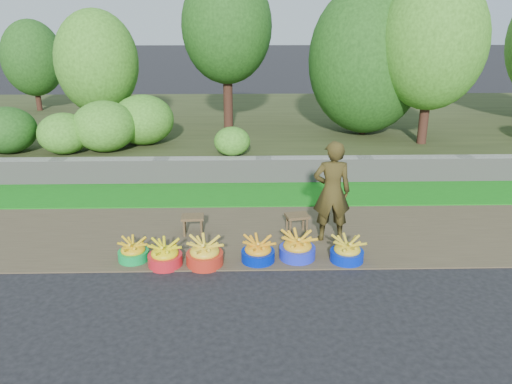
{
  "coord_description": "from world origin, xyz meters",
  "views": [
    {
      "loc": [
        -0.42,
        -6.39,
        3.46
      ],
      "look_at": [
        -0.23,
        1.3,
        0.75
      ],
      "focal_mm": 35.0,
      "sensor_mm": 36.0,
      "label": 1
    }
  ],
  "objects_px": {
    "basin_f": "(347,252)",
    "stool_left": "(193,220)",
    "stool_right": "(297,218)",
    "basin_c": "(205,254)",
    "vendor_woman": "(332,192)",
    "basin_a": "(133,252)",
    "basin_b": "(165,255)",
    "basin_d": "(258,251)",
    "basin_e": "(297,248)"
  },
  "relations": [
    {
      "from": "stool_left",
      "to": "basin_d",
      "type": "bearing_deg",
      "value": -43.03
    },
    {
      "from": "basin_a",
      "to": "stool_left",
      "type": "xyz_separation_m",
      "value": [
        0.8,
        0.92,
        0.13
      ]
    },
    {
      "from": "basin_e",
      "to": "stool_right",
      "type": "xyz_separation_m",
      "value": [
        0.09,
        0.91,
        0.1
      ]
    },
    {
      "from": "basin_c",
      "to": "stool_left",
      "type": "bearing_deg",
      "value": 104.32
    },
    {
      "from": "basin_b",
      "to": "stool_right",
      "type": "height_order",
      "value": "basin_b"
    },
    {
      "from": "basin_b",
      "to": "basin_e",
      "type": "height_order",
      "value": "basin_e"
    },
    {
      "from": "basin_d",
      "to": "basin_f",
      "type": "relative_size",
      "value": 1.01
    },
    {
      "from": "basin_b",
      "to": "stool_left",
      "type": "xyz_separation_m",
      "value": [
        0.31,
        1.08,
        0.11
      ]
    },
    {
      "from": "basin_a",
      "to": "stool_right",
      "type": "distance_m",
      "value": 2.71
    },
    {
      "from": "basin_a",
      "to": "basin_b",
      "type": "height_order",
      "value": "basin_b"
    },
    {
      "from": "basin_e",
      "to": "basin_c",
      "type": "bearing_deg",
      "value": -173.2
    },
    {
      "from": "vendor_woman",
      "to": "basin_a",
      "type": "bearing_deg",
      "value": 13.7
    },
    {
      "from": "basin_a",
      "to": "stool_right",
      "type": "xyz_separation_m",
      "value": [
        2.54,
        0.92,
        0.13
      ]
    },
    {
      "from": "basin_b",
      "to": "vendor_woman",
      "type": "bearing_deg",
      "value": 17.87
    },
    {
      "from": "stool_left",
      "to": "vendor_woman",
      "type": "distance_m",
      "value": 2.33
    },
    {
      "from": "stool_right",
      "to": "vendor_woman",
      "type": "xyz_separation_m",
      "value": [
        0.51,
        -0.26,
        0.56
      ]
    },
    {
      "from": "basin_b",
      "to": "stool_left",
      "type": "relative_size",
      "value": 1.31
    },
    {
      "from": "basin_a",
      "to": "basin_d",
      "type": "relative_size",
      "value": 0.91
    },
    {
      "from": "stool_left",
      "to": "vendor_woman",
      "type": "relative_size",
      "value": 0.23
    },
    {
      "from": "stool_left",
      "to": "basin_b",
      "type": "bearing_deg",
      "value": -105.78
    },
    {
      "from": "basin_b",
      "to": "basin_f",
      "type": "xyz_separation_m",
      "value": [
        2.69,
        0.06,
        -0.0
      ]
    },
    {
      "from": "basin_f",
      "to": "stool_right",
      "type": "height_order",
      "value": "basin_f"
    },
    {
      "from": "stool_right",
      "to": "basin_c",
      "type": "bearing_deg",
      "value": -143.71
    },
    {
      "from": "basin_a",
      "to": "basin_e",
      "type": "relative_size",
      "value": 0.84
    },
    {
      "from": "basin_c",
      "to": "basin_a",
      "type": "bearing_deg",
      "value": 171.7
    },
    {
      "from": "basin_a",
      "to": "stool_left",
      "type": "height_order",
      "value": "stool_left"
    },
    {
      "from": "basin_c",
      "to": "stool_left",
      "type": "height_order",
      "value": "basin_c"
    },
    {
      "from": "basin_f",
      "to": "stool_left",
      "type": "xyz_separation_m",
      "value": [
        -2.38,
        1.02,
        0.11
      ]
    },
    {
      "from": "basin_a",
      "to": "basin_e",
      "type": "xyz_separation_m",
      "value": [
        2.46,
        0.01,
        0.03
      ]
    },
    {
      "from": "stool_left",
      "to": "basin_f",
      "type": "bearing_deg",
      "value": -23.17
    },
    {
      "from": "stool_right",
      "to": "vendor_woman",
      "type": "bearing_deg",
      "value": -27.14
    },
    {
      "from": "basin_a",
      "to": "basin_c",
      "type": "bearing_deg",
      "value": -8.3
    },
    {
      "from": "basin_d",
      "to": "basin_e",
      "type": "height_order",
      "value": "basin_e"
    },
    {
      "from": "stool_left",
      "to": "stool_right",
      "type": "xyz_separation_m",
      "value": [
        1.74,
        0.0,
        0.0
      ]
    },
    {
      "from": "basin_f",
      "to": "vendor_woman",
      "type": "height_order",
      "value": "vendor_woman"
    },
    {
      "from": "stool_left",
      "to": "vendor_woman",
      "type": "height_order",
      "value": "vendor_woman"
    },
    {
      "from": "basin_f",
      "to": "stool_left",
      "type": "distance_m",
      "value": 2.59
    },
    {
      "from": "basin_d",
      "to": "basin_c",
      "type": "bearing_deg",
      "value": -173.8
    },
    {
      "from": "basin_c",
      "to": "basin_d",
      "type": "relative_size",
      "value": 1.09
    },
    {
      "from": "basin_a",
      "to": "basin_e",
      "type": "height_order",
      "value": "basin_e"
    },
    {
      "from": "basin_a",
      "to": "stool_right",
      "type": "height_order",
      "value": "stool_right"
    },
    {
      "from": "stool_right",
      "to": "vendor_woman",
      "type": "relative_size",
      "value": 0.26
    },
    {
      "from": "stool_left",
      "to": "stool_right",
      "type": "bearing_deg",
      "value": 0.06
    },
    {
      "from": "basin_c",
      "to": "vendor_woman",
      "type": "bearing_deg",
      "value": 22.41
    },
    {
      "from": "basin_f",
      "to": "basin_c",
      "type": "bearing_deg",
      "value": -178.51
    },
    {
      "from": "basin_c",
      "to": "basin_d",
      "type": "bearing_deg",
      "value": 6.2
    },
    {
      "from": "basin_a",
      "to": "vendor_woman",
      "type": "distance_m",
      "value": 3.2
    },
    {
      "from": "basin_a",
      "to": "stool_right",
      "type": "bearing_deg",
      "value": 19.87
    },
    {
      "from": "basin_e",
      "to": "stool_right",
      "type": "distance_m",
      "value": 0.92
    },
    {
      "from": "basin_f",
      "to": "basin_e",
      "type": "bearing_deg",
      "value": 171.45
    }
  ]
}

